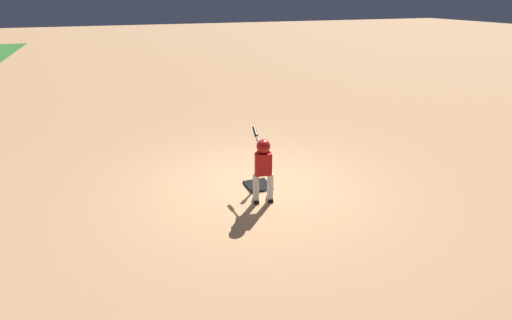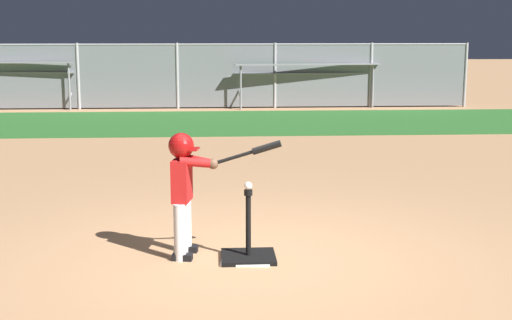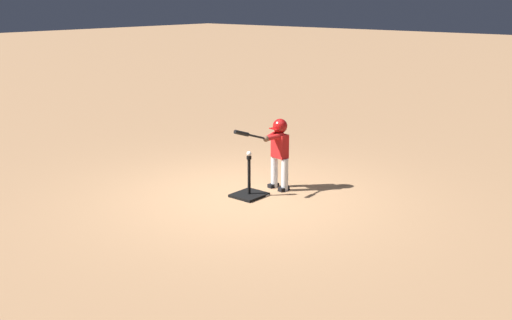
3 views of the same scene
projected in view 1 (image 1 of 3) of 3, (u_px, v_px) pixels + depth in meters
The scene contains 5 objects.
ground_plane at pixel (259, 185), 7.58m from camera, with size 90.00×90.00×0.00m, color #AD7F56.
home_plate at pixel (259, 186), 7.50m from camera, with size 0.44×0.44×0.02m, color white.
batting_tee at pixel (258, 183), 7.49m from camera, with size 0.49×0.44×0.65m.
batter_child at pixel (263, 162), 6.71m from camera, with size 1.02×0.37×1.15m.
baseball at pixel (258, 153), 7.26m from camera, with size 0.07×0.07×0.07m, color white.
Camera 1 is at (-6.37, 2.42, 3.35)m, focal length 28.00 mm.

